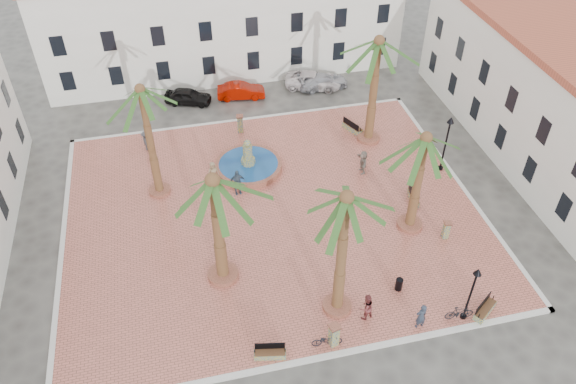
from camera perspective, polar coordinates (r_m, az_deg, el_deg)
name	(u,v)px	position (r m, az deg, el deg)	size (l,w,h in m)	color
ground	(273,213)	(36.19, -1.54, -2.15)	(120.00, 120.00, 0.00)	#56544F
plaza	(273,212)	(36.14, -1.54, -2.07)	(26.00, 22.00, 0.15)	#CD6B59
kerb_n	(244,120)	(44.71, -4.51, 7.32)	(26.30, 0.30, 0.16)	silver
kerb_s	(319,358)	(29.23, 3.15, -16.49)	(26.30, 0.30, 0.16)	silver
kerb_e	(459,183)	(40.09, 16.94, 0.92)	(0.30, 22.30, 0.16)	silver
kerb_w	(63,246)	(36.63, -21.93, -5.08)	(0.30, 22.30, 0.16)	silver
building_north	(223,17)	(50.37, -6.62, 17.28)	(30.40, 7.40, 9.50)	white
building_east	(553,99)	(42.65, 25.31, 8.52)	(7.40, 26.40, 9.00)	white
fountain	(248,165)	(39.34, -4.04, 2.78)	(4.70, 4.70, 2.43)	#A75B45
palm_nw	(142,101)	(34.48, -14.59, 8.92)	(4.70, 4.70, 8.16)	#A75B45
palm_sw	(214,194)	(28.19, -7.53, -0.23)	(5.75, 5.75, 7.45)	#A75B45
palm_s	(346,212)	(25.86, 5.87, -1.99)	(5.14, 5.14, 8.25)	#A75B45
palm_e	(424,150)	(32.27, 13.66, 4.20)	(5.14, 5.14, 7.03)	#A75B45
palm_ne	(378,53)	(39.16, 9.11, 13.75)	(5.53, 5.53, 8.30)	#A75B45
bench_s	(270,353)	(28.98, -1.84, -16.07)	(1.66, 0.78, 0.84)	#7B8158
bench_se	(485,310)	(32.25, 19.36, -11.21)	(1.68, 1.39, 0.89)	#7B8158
bench_e	(413,197)	(37.65, 12.60, -0.50)	(0.87, 1.73, 0.87)	#7B8158
bench_ne	(352,128)	(43.35, 6.56, 6.51)	(1.23, 1.84, 0.94)	#7B8158
lamppost_s	(473,285)	(29.97, 18.32, -8.99)	(0.42, 0.42, 3.82)	black
lamppost_e	(448,135)	(39.15, 15.91, 5.62)	(0.47, 0.47, 4.31)	black
bollard_se	(334,335)	(29.03, 4.68, -14.24)	(0.64, 0.64, 1.49)	#7B8158
bollard_n	(240,123)	(42.85, -4.89, 6.96)	(0.60, 0.60, 1.43)	#7B8158
bollard_e	(446,230)	(35.26, 15.78, -3.70)	(0.51, 0.51, 1.25)	#7B8158
litter_bin	(399,284)	(31.99, 11.21, -9.19)	(0.40, 0.40, 0.78)	black
cyclist_a	(421,316)	(30.28, 13.37, -12.16)	(0.62, 0.41, 1.71)	#293141
bicycle_a	(327,340)	(29.25, 3.98, -14.78)	(0.55, 1.58, 0.83)	black
cyclist_b	(366,307)	(30.12, 7.94, -11.50)	(0.83, 0.65, 1.71)	brown
bicycle_b	(459,313)	(31.42, 17.02, -11.64)	(0.44, 1.57, 0.94)	black
pedestrian_fountain_a	(213,172)	(38.20, -7.62, 2.02)	(0.77, 0.50, 1.59)	#937958
pedestrian_fountain_b	(237,182)	(36.97, -5.18, 1.01)	(1.10, 0.46, 1.87)	#3B4F62
pedestrian_north	(146,141)	(42.08, -14.22, 5.08)	(1.00, 0.57, 1.55)	#4D4D52
pedestrian_east	(363,162)	(38.96, 7.64, 3.05)	(1.62, 0.52, 1.75)	gray
car_black	(188,96)	(47.20, -10.12, 9.55)	(1.52, 3.77, 1.28)	black
car_red	(241,91)	(47.37, -4.80, 10.20)	(1.37, 3.92, 1.29)	#970D00
car_silver	(323,81)	(48.72, 3.57, 11.17)	(1.75, 4.31, 1.25)	#B9BAC2
car_white	(313,80)	(48.76, 2.58, 11.28)	(2.20, 4.77, 1.33)	white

